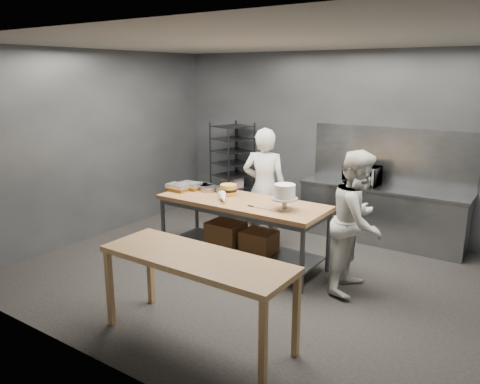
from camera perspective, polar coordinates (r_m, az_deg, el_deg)
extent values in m
plane|color=black|center=(6.43, 1.69, -9.85)|extent=(6.00, 6.00, 0.00)
cube|color=#4C4F54|center=(8.17, 11.28, 6.07)|extent=(6.00, 0.04, 3.00)
cube|color=olive|center=(6.48, 0.25, -1.28)|extent=(2.40, 0.90, 0.06)
cube|color=#47494C|center=(6.70, 0.24, -6.98)|extent=(2.25, 0.75, 0.03)
cylinder|color=#47494C|center=(7.01, -9.34, -4.19)|extent=(0.06, 0.06, 0.86)
cylinder|color=#47494C|center=(7.56, -5.29, -2.68)|extent=(0.06, 0.06, 0.86)
cylinder|color=#47494C|center=(5.77, 7.58, -8.25)|extent=(0.06, 0.06, 0.86)
cylinder|color=#47494C|center=(6.43, 10.73, -5.97)|extent=(0.06, 0.06, 0.86)
cube|color=brown|center=(6.74, -1.74, -5.13)|extent=(0.50, 0.40, 0.35)
cube|color=brown|center=(6.53, 2.32, -6.04)|extent=(0.45, 0.38, 0.30)
cube|color=#99693F|center=(4.62, -5.33, -8.13)|extent=(2.00, 0.70, 0.06)
cube|color=#99693F|center=(5.23, -15.59, -11.24)|extent=(0.06, 0.06, 0.84)
cube|color=#99693F|center=(5.60, -10.88, -9.23)|extent=(0.06, 0.06, 0.84)
cube|color=#99693F|center=(4.12, 2.83, -18.14)|extent=(0.06, 0.06, 0.84)
cube|color=#99693F|center=(4.57, 6.88, -14.70)|extent=(0.06, 0.06, 0.84)
cube|color=slate|center=(7.66, 17.00, 0.44)|extent=(2.60, 0.60, 0.04)
cube|color=slate|center=(7.77, 16.76, -2.78)|extent=(2.56, 0.56, 0.86)
cube|color=slate|center=(7.85, 17.91, 4.21)|extent=(2.60, 0.02, 0.90)
cube|color=black|center=(8.81, -0.94, 2.79)|extent=(0.76, 0.80, 1.75)
cube|color=silver|center=(8.88, -0.93, 0.67)|extent=(0.43, 0.34, 0.45)
imported|color=white|center=(7.14, 2.99, 0.46)|extent=(0.78, 0.62, 1.85)
imported|color=silver|center=(5.85, 14.14, -3.55)|extent=(0.70, 0.88, 1.76)
imported|color=black|center=(7.72, 14.64, 2.02)|extent=(0.54, 0.37, 0.30)
cylinder|color=#AA9F88|center=(6.05, 5.42, -2.09)|extent=(0.20, 0.20, 0.02)
cylinder|color=#AA9F88|center=(6.03, 5.43, -1.45)|extent=(0.06, 0.06, 0.12)
cylinder|color=#AA9F88|center=(6.01, 5.45, -0.82)|extent=(0.34, 0.34, 0.02)
cylinder|color=silver|center=(5.99, 5.47, 0.10)|extent=(0.27, 0.27, 0.18)
cylinder|color=gold|center=(6.74, -1.41, -0.15)|extent=(0.24, 0.24, 0.06)
cylinder|color=black|center=(6.73, -1.41, 0.26)|extent=(0.24, 0.24, 0.04)
cylinder|color=gold|center=(6.71, -1.41, 0.68)|extent=(0.24, 0.24, 0.06)
cylinder|color=gray|center=(7.11, -4.34, 0.65)|extent=(0.24, 0.24, 0.07)
cylinder|color=gray|center=(6.94, -1.97, 0.33)|extent=(0.25, 0.25, 0.07)
cylinder|color=gray|center=(7.19, -5.13, 0.78)|extent=(0.29, 0.29, 0.07)
cylinder|color=gray|center=(7.00, -3.87, 0.43)|extent=(0.26, 0.26, 0.07)
cone|color=silver|center=(6.36, -2.06, -0.75)|extent=(0.34, 0.36, 0.12)
cube|color=slate|center=(6.08, 2.74, -2.04)|extent=(0.28, 0.02, 0.00)
cube|color=black|center=(6.17, 1.31, -1.72)|extent=(0.09, 0.02, 0.02)
cube|color=brown|center=(7.04, -7.62, 0.32)|extent=(0.30, 0.20, 0.05)
cube|color=silver|center=(7.03, -7.63, 0.75)|extent=(0.31, 0.21, 0.06)
cube|color=brown|center=(7.11, -6.07, 0.51)|extent=(0.30, 0.20, 0.05)
cube|color=silver|center=(7.10, -6.08, 0.94)|extent=(0.31, 0.21, 0.06)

